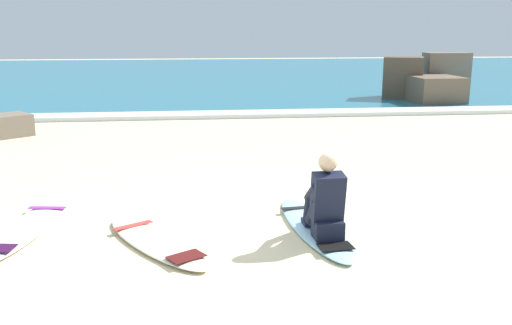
# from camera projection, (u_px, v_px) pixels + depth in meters

# --- Properties ---
(ground_plane) EXTENTS (80.00, 80.00, 0.00)m
(ground_plane) POSITION_uv_depth(u_px,v_px,m) (221.00, 241.00, 6.26)
(ground_plane) COLOR beige
(sea) EXTENTS (80.00, 28.00, 0.10)m
(sea) POSITION_uv_depth(u_px,v_px,m) (197.00, 75.00, 28.33)
(sea) COLOR teal
(sea) RESTS_ON ground
(breaking_foam) EXTENTS (80.00, 0.90, 0.11)m
(breaking_foam) POSITION_uv_depth(u_px,v_px,m) (203.00, 115.00, 15.10)
(breaking_foam) COLOR white
(breaking_foam) RESTS_ON ground
(surfboard_main) EXTENTS (0.74, 2.29, 0.08)m
(surfboard_main) POSITION_uv_depth(u_px,v_px,m) (314.00, 227.00, 6.61)
(surfboard_main) COLOR #9ED1E5
(surfboard_main) RESTS_ON ground
(surfer_seated) EXTENTS (0.39, 0.71, 0.95)m
(surfer_seated) POSITION_uv_depth(u_px,v_px,m) (325.00, 203.00, 6.20)
(surfer_seated) COLOR black
(surfer_seated) RESTS_ON surfboard_main
(surfboard_spare_near) EXTENTS (1.48, 1.95, 0.08)m
(surfboard_spare_near) POSITION_uv_depth(u_px,v_px,m) (156.00, 242.00, 6.15)
(surfboard_spare_near) COLOR #EFE5C6
(surfboard_spare_near) RESTS_ON ground
(surfboard_spare_far) EXTENTS (0.84, 2.32, 0.08)m
(surfboard_spare_far) POSITION_uv_depth(u_px,v_px,m) (26.00, 228.00, 6.59)
(surfboard_spare_far) COLOR white
(surfboard_spare_far) RESTS_ON ground
(rock_outcrop_distant) EXTENTS (3.15, 2.67, 1.55)m
(rock_outcrop_distant) POSITION_uv_depth(u_px,v_px,m) (428.00, 82.00, 18.17)
(rock_outcrop_distant) COLOR brown
(rock_outcrop_distant) RESTS_ON ground
(shoreline_rock) EXTENTS (1.24, 1.21, 0.48)m
(shoreline_rock) POSITION_uv_depth(u_px,v_px,m) (6.00, 126.00, 12.31)
(shoreline_rock) COLOR #756656
(shoreline_rock) RESTS_ON ground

